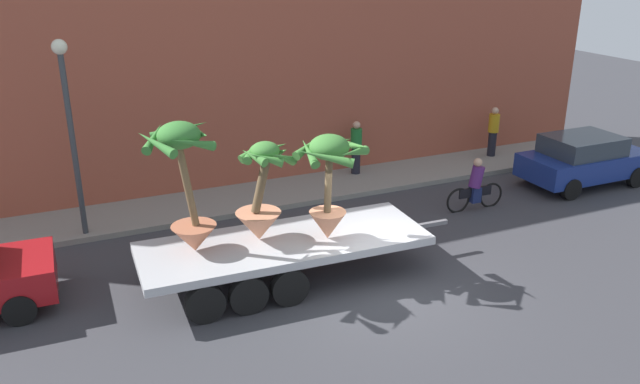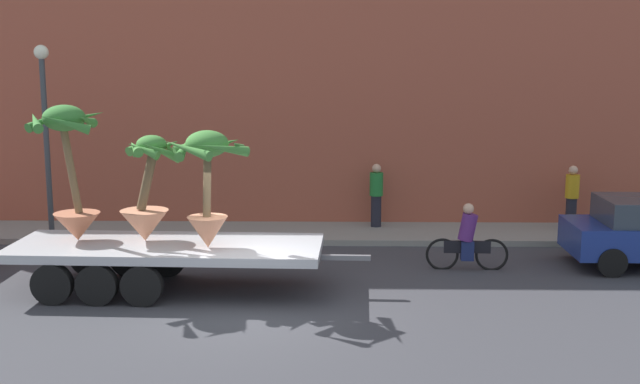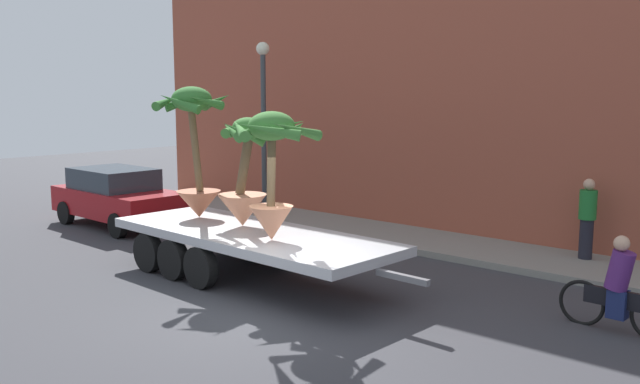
# 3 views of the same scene
# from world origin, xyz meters

# --- Properties ---
(ground_plane) EXTENTS (60.00, 60.00, 0.00)m
(ground_plane) POSITION_xyz_m (0.00, 0.00, 0.00)
(ground_plane) COLOR #38383D
(sidewalk) EXTENTS (24.00, 2.20, 0.15)m
(sidewalk) POSITION_xyz_m (0.00, 6.10, 0.07)
(sidewalk) COLOR gray
(sidewalk) RESTS_ON ground
(building_facade) EXTENTS (24.00, 1.20, 8.82)m
(building_facade) POSITION_xyz_m (0.00, 7.80, 4.41)
(building_facade) COLOR #9E4C38
(building_facade) RESTS_ON ground
(flatbed_trailer) EXTENTS (7.30, 2.45, 0.98)m
(flatbed_trailer) POSITION_xyz_m (-2.01, 1.21, 0.77)
(flatbed_trailer) COLOR #B7BABF
(flatbed_trailer) RESTS_ON ground
(potted_palm_rear) EXTENTS (1.73, 1.67, 2.34)m
(potted_palm_rear) POSITION_xyz_m (-0.82, 0.87, 2.35)
(potted_palm_rear) COLOR tan
(potted_palm_rear) RESTS_ON flatbed_trailer
(potted_palm_middle) EXTENTS (1.55, 1.58, 2.79)m
(potted_palm_middle) POSITION_xyz_m (-3.72, 1.46, 2.46)
(potted_palm_middle) COLOR #B26647
(potted_palm_middle) RESTS_ON flatbed_trailer
(potted_palm_front) EXTENTS (1.36, 1.31, 2.18)m
(potted_palm_front) POSITION_xyz_m (-2.16, 1.43, 1.90)
(potted_palm_front) COLOR tan
(potted_palm_front) RESTS_ON flatbed_trailer
(cyclist) EXTENTS (1.84, 0.35, 1.54)m
(cyclist) POSITION_xyz_m (4.63, 2.88, 0.67)
(cyclist) COLOR black
(cyclist) RESTS_ON ground
(trailing_car) EXTENTS (4.19, 2.00, 1.58)m
(trailing_car) POSITION_xyz_m (-8.49, 2.52, 0.83)
(trailing_car) COLOR maroon
(trailing_car) RESTS_ON ground
(pedestrian_near_gate) EXTENTS (0.36, 0.36, 1.71)m
(pedestrian_near_gate) POSITION_xyz_m (2.78, 6.62, 1.04)
(pedestrian_near_gate) COLOR black
(pedestrian_near_gate) RESTS_ON sidewalk
(street_lamp) EXTENTS (0.36, 0.36, 4.83)m
(street_lamp) POSITION_xyz_m (-5.57, 5.30, 3.23)
(street_lamp) COLOR #383D42
(street_lamp) RESTS_ON sidewalk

